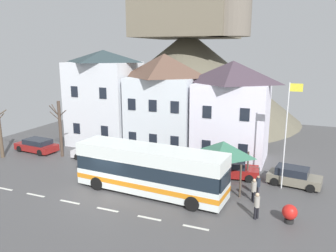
% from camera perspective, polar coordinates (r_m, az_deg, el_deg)
% --- Properties ---
extents(ground_plane, '(40.00, 60.00, 0.07)m').
position_cam_1_polar(ground_plane, '(24.94, -10.86, -11.46)').
color(ground_plane, '#4C4B4D').
extents(townhouse_00, '(6.81, 5.94, 10.15)m').
position_cam_1_polar(townhouse_00, '(37.09, -10.75, 4.79)').
color(townhouse_00, silver).
rests_on(townhouse_00, ground_plane).
extents(townhouse_01, '(6.60, 5.64, 9.81)m').
position_cam_1_polar(townhouse_01, '(33.71, -0.64, 3.93)').
color(townhouse_01, silver).
rests_on(townhouse_01, ground_plane).
extents(townhouse_02, '(6.55, 5.13, 9.21)m').
position_cam_1_polar(townhouse_02, '(31.55, 10.79, 2.53)').
color(townhouse_02, white).
rests_on(townhouse_02, ground_plane).
extents(hilltop_castle, '(32.94, 32.94, 21.19)m').
position_cam_1_polar(hilltop_castle, '(50.11, 3.50, 9.38)').
color(hilltop_castle, '#615C4B').
rests_on(hilltop_castle, ground_plane).
extents(transit_bus, '(11.36, 3.39, 3.42)m').
position_cam_1_polar(transit_bus, '(24.11, -3.11, -7.59)').
color(transit_bus, white).
rests_on(transit_bus, ground_plane).
extents(bus_shelter, '(3.60, 3.60, 3.51)m').
position_cam_1_polar(bus_shelter, '(25.37, 9.42, -3.83)').
color(bus_shelter, '#473D33').
rests_on(bus_shelter, ground_plane).
extents(parked_car_00, '(4.07, 2.27, 1.42)m').
position_cam_1_polar(parked_car_00, '(27.51, 20.69, -8.10)').
color(parked_car_00, slate).
rests_on(parked_car_00, ground_plane).
extents(parked_car_01, '(4.56, 2.31, 1.41)m').
position_cam_1_polar(parked_car_01, '(32.62, -12.33, -4.29)').
color(parked_car_01, silver).
rests_on(parked_car_01, ground_plane).
extents(parked_car_02, '(4.57, 2.34, 1.33)m').
position_cam_1_polar(parked_car_02, '(36.55, -21.52, -3.10)').
color(parked_car_02, maroon).
rests_on(parked_car_02, ground_plane).
extents(parked_car_03, '(4.54, 2.51, 1.37)m').
position_cam_1_polar(parked_car_03, '(27.88, 10.69, -7.22)').
color(parked_car_03, maroon).
rests_on(parked_car_03, ground_plane).
extents(pedestrian_00, '(0.34, 0.34, 1.72)m').
position_cam_1_polar(pedestrian_00, '(21.56, 14.95, -12.82)').
color(pedestrian_00, black).
rests_on(pedestrian_00, ground_plane).
extents(pedestrian_01, '(0.35, 0.35, 1.67)m').
position_cam_1_polar(pedestrian_01, '(23.76, 14.47, -10.42)').
color(pedestrian_01, black).
rests_on(pedestrian_01, ground_plane).
extents(pedestrian_02, '(0.34, 0.33, 1.51)m').
position_cam_1_polar(pedestrian_02, '(24.80, 8.69, -9.38)').
color(pedestrian_02, black).
rests_on(pedestrian_02, ground_plane).
extents(pedestrian_03, '(0.34, 0.34, 1.56)m').
position_cam_1_polar(pedestrian_03, '(24.65, 15.12, -9.58)').
color(pedestrian_03, '#2D2D38').
rests_on(pedestrian_03, ground_plane).
extents(public_bench, '(1.76, 0.48, 0.87)m').
position_cam_1_polar(public_bench, '(28.21, 13.54, -7.55)').
color(public_bench, '#33473D').
rests_on(public_bench, ground_plane).
extents(flagpole, '(0.95, 0.10, 7.94)m').
position_cam_1_polar(flagpole, '(25.51, 19.68, -0.57)').
color(flagpole, silver).
rests_on(flagpole, ground_plane).
extents(harbour_buoy, '(0.91, 0.91, 1.16)m').
position_cam_1_polar(harbour_buoy, '(21.82, 20.09, -13.77)').
color(harbour_buoy, black).
rests_on(harbour_buoy, ground_plane).
extents(bare_tree_00, '(1.89, 1.35, 5.21)m').
position_cam_1_polar(bare_tree_00, '(35.48, -26.83, -0.73)').
color(bare_tree_00, brown).
rests_on(bare_tree_00, ground_plane).
extents(bare_tree_01, '(2.57, 1.67, 5.45)m').
position_cam_1_polar(bare_tree_01, '(33.58, -17.97, -0.29)').
color(bare_tree_01, '#47382D').
rests_on(bare_tree_01, ground_plane).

